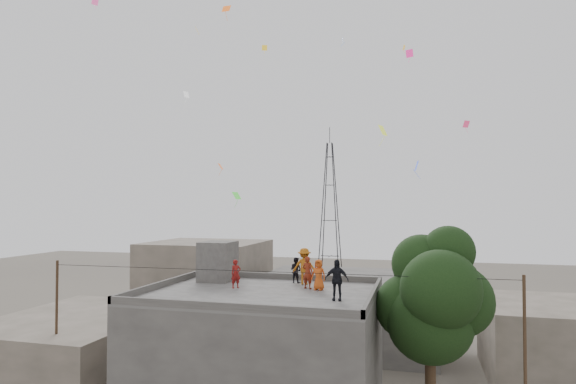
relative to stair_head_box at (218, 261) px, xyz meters
name	(u,v)px	position (x,y,z in m)	size (l,w,h in m)	color
main_building	(261,362)	(3.20, -2.60, -4.05)	(10.00, 8.00, 6.10)	#43413F
parapet	(261,289)	(3.20, -2.60, -0.85)	(10.00, 8.00, 0.30)	#43413F
stair_head_box	(218,261)	(0.00, 0.00, 0.00)	(1.60, 1.80, 2.00)	#43413F
neighbor_west	(79,353)	(-7.80, -0.60, -5.10)	(8.00, 10.00, 4.00)	#585045
neighbor_north	(349,310)	(5.20, 11.40, -4.60)	(12.00, 9.00, 5.00)	#43413F
neighbor_northwest	(206,285)	(-6.80, 13.40, -3.60)	(9.00, 8.00, 7.00)	#585045
neighbor_east	(551,342)	(17.20, 7.40, -4.90)	(7.00, 8.00, 4.40)	#585045
tree	(434,298)	(10.57, -2.00, -1.00)	(4.90, 4.60, 9.10)	black
utility_line	(263,353)	(3.70, -3.85, -3.27)	(20.12, 0.62, 7.40)	black
transmission_tower	(330,213)	(-0.80, 37.40, 1.97)	(2.97, 2.97, 20.01)	black
person_red_adult	(308,273)	(4.99, -1.16, -0.25)	(0.55, 0.36, 1.50)	maroon
person_orange_child	(319,275)	(5.55, -1.36, -0.31)	(0.68, 0.44, 1.39)	#CB4E17
person_dark_child	(296,270)	(4.04, 0.39, -0.37)	(0.61, 0.48, 1.26)	black
person_dark_adult	(337,280)	(6.74, -3.55, -0.17)	(0.97, 0.40, 1.66)	black
person_orange_adult	(304,266)	(4.56, 0.03, -0.12)	(1.14, 0.66, 1.76)	#A75A13
person_red_child	(236,274)	(1.71, -1.87, -0.34)	(0.48, 0.32, 1.32)	maroon
kites	(304,94)	(3.50, 4.49, 9.47)	(20.83, 15.93, 12.22)	#E25417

